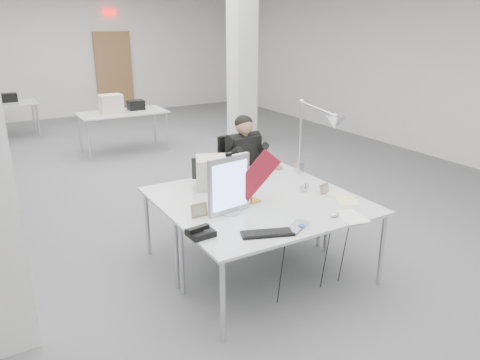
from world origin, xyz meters
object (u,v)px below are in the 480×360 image
object	(u,v)px
beige_monitor	(213,172)
architect_lamp	(315,141)
office_chair	(242,183)
desk_main	(285,216)
monitor	(229,185)
bankers_lamp	(251,185)
seated_person	(244,152)
desk_phone	(201,233)
laptop	(302,228)

from	to	relation	value
beige_monitor	architect_lamp	xyz separation A→B (m)	(1.07, -0.29, 0.26)
office_chair	desk_main	bearing A→B (deg)	-111.89
office_chair	monitor	xyz separation A→B (m)	(-0.88, -1.27, 0.52)
bankers_lamp	seated_person	bearing A→B (deg)	57.89
desk_phone	architect_lamp	size ratio (longest dim) A/B	0.24
bankers_lamp	beige_monitor	xyz separation A→B (m)	(-0.12, 0.55, -0.01)
seated_person	architect_lamp	xyz separation A→B (m)	(0.37, -0.84, 0.28)
laptop	architect_lamp	world-z (taller)	architect_lamp
seated_person	office_chair	bearing A→B (deg)	85.19
monitor	beige_monitor	world-z (taller)	monitor
bankers_lamp	beige_monitor	distance (m)	0.56
office_chair	monitor	distance (m)	1.63
desk_main	architect_lamp	world-z (taller)	architect_lamp
seated_person	beige_monitor	xyz separation A→B (m)	(-0.70, -0.55, 0.01)
laptop	beige_monitor	world-z (taller)	beige_monitor
beige_monitor	desk_phone	bearing A→B (deg)	-99.31
seated_person	architect_lamp	bearing A→B (deg)	-71.26
bankers_lamp	beige_monitor	size ratio (longest dim) A/B	0.99
laptop	desk_phone	size ratio (longest dim) A/B	1.40
desk_main	beige_monitor	distance (m)	1.00
office_chair	bankers_lamp	xyz separation A→B (m)	(-0.57, -1.15, 0.43)
office_chair	desk_phone	xyz separation A→B (m)	(-1.31, -1.57, 0.29)
desk_main	office_chair	distance (m)	1.66
monitor	architect_lamp	distance (m)	1.32
seated_person	desk_phone	distance (m)	2.01
laptop	beige_monitor	distance (m)	1.29
laptop	desk_phone	bearing A→B (deg)	129.28
desk_main	monitor	world-z (taller)	monitor
desk_main	bankers_lamp	size ratio (longest dim) A/B	5.38
desk_main	laptop	size ratio (longest dim) A/B	6.43
architect_lamp	laptop	bearing A→B (deg)	-116.32
bankers_lamp	monitor	bearing A→B (deg)	-163.11
bankers_lamp	beige_monitor	world-z (taller)	bankers_lamp
office_chair	laptop	world-z (taller)	office_chair
desk_main	desk_phone	bearing A→B (deg)	-179.77
desk_main	bankers_lamp	world-z (taller)	bankers_lamp
desk_main	laptop	xyz separation A→B (m)	(-0.05, -0.30, 0.02)
desk_main	architect_lamp	distance (m)	1.17
monitor	laptop	size ratio (longest dim) A/B	1.88
desk_main	architect_lamp	bearing A→B (deg)	38.49
monitor	office_chair	bearing A→B (deg)	47.91
desk_phone	architect_lamp	bearing A→B (deg)	18.37
monitor	laptop	bearing A→B (deg)	-66.99
seated_person	desk_phone	size ratio (longest dim) A/B	4.93
seated_person	architect_lamp	distance (m)	0.96
office_chair	monitor	world-z (taller)	monitor
desk_main	office_chair	bearing A→B (deg)	72.92
beige_monitor	monitor	bearing A→B (deg)	-82.49
seated_person	bankers_lamp	size ratio (longest dim) A/B	2.95
bankers_lamp	architect_lamp	distance (m)	1.01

